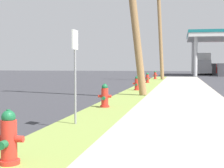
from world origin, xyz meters
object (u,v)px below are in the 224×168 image
(fire_hydrant_second, at_px, (105,97))
(fire_hydrant_fifth, at_px, (155,75))
(utility_pole_background, at_px, (160,31))
(fire_hydrant_third, at_px, (137,84))
(fire_hydrant_nearest, at_px, (9,140))
(fire_hydrant_fourth, at_px, (147,78))
(street_sign_post, at_px, (75,57))
(truck_silver_at_forecourt, at_px, (203,64))
(car_red_by_near_pump, at_px, (211,69))

(fire_hydrant_second, distance_m, fire_hydrant_fifth, 22.29)
(fire_hydrant_second, height_order, utility_pole_background, utility_pole_background)
(fire_hydrant_third, distance_m, utility_pole_background, 14.57)
(fire_hydrant_third, xyz_separation_m, fire_hydrant_fifth, (-0.08, 14.70, 0.00))
(fire_hydrant_nearest, relative_size, fire_hydrant_fourth, 1.00)
(fire_hydrant_third, height_order, fire_hydrant_fifth, same)
(fire_hydrant_nearest, height_order, fire_hydrant_fifth, same)
(fire_hydrant_third, bearing_deg, fire_hydrant_fourth, 91.06)
(fire_hydrant_third, xyz_separation_m, fire_hydrant_fourth, (-0.14, 7.60, 0.00))
(fire_hydrant_second, relative_size, fire_hydrant_fourth, 1.00)
(fire_hydrant_fourth, distance_m, fire_hydrant_fifth, 7.10)
(street_sign_post, bearing_deg, fire_hydrant_third, 89.53)
(fire_hydrant_second, relative_size, truck_silver_at_forecourt, 0.12)
(truck_silver_at_forecourt, bearing_deg, fire_hydrant_fourth, -101.36)
(utility_pole_background, bearing_deg, car_red_by_near_pump, 75.33)
(fire_hydrant_fourth, distance_m, utility_pole_background, 7.56)
(fire_hydrant_second, height_order, fire_hydrant_fourth, same)
(utility_pole_background, bearing_deg, fire_hydrant_nearest, -90.85)
(fire_hydrant_second, xyz_separation_m, fire_hydrant_third, (0.09, 7.59, 0.00))
(fire_hydrant_second, relative_size, fire_hydrant_third, 1.00)
(utility_pole_background, xyz_separation_m, car_red_by_near_pump, (6.41, 24.50, -3.70))
(fire_hydrant_second, bearing_deg, fire_hydrant_third, 89.31)
(fire_hydrant_second, height_order, fire_hydrant_fifth, same)
(fire_hydrant_fourth, height_order, car_red_by_near_pump, car_red_by_near_pump)
(fire_hydrant_nearest, xyz_separation_m, fire_hydrant_fifth, (-0.05, 28.82, 0.00))
(fire_hydrant_fifth, distance_m, utility_pole_background, 4.07)
(fire_hydrant_nearest, relative_size, utility_pole_background, 0.09)
(utility_pole_background, distance_m, car_red_by_near_pump, 25.59)
(fire_hydrant_third, xyz_separation_m, utility_pole_background, (0.40, 14.01, 3.98))
(fire_hydrant_fourth, height_order, fire_hydrant_fifth, same)
(fire_hydrant_fourth, bearing_deg, utility_pole_background, 85.21)
(fire_hydrant_nearest, height_order, car_red_by_near_pump, car_red_by_near_pump)
(fire_hydrant_fifth, bearing_deg, fire_hydrant_fourth, -90.53)
(fire_hydrant_fifth, relative_size, truck_silver_at_forecourt, 0.12)
(truck_silver_at_forecourt, bearing_deg, fire_hydrant_nearest, -96.32)
(fire_hydrant_nearest, distance_m, fire_hydrant_fifth, 28.82)
(fire_hydrant_second, distance_m, street_sign_post, 3.42)
(fire_hydrant_fifth, height_order, street_sign_post, street_sign_post)
(fire_hydrant_third, distance_m, street_sign_post, 10.86)
(utility_pole_background, height_order, truck_silver_at_forecourt, utility_pole_background)
(fire_hydrant_fifth, xyz_separation_m, utility_pole_background, (0.47, -0.69, 3.98))
(fire_hydrant_fourth, height_order, utility_pole_background, utility_pole_background)
(fire_hydrant_second, height_order, street_sign_post, street_sign_post)
(fire_hydrant_third, relative_size, utility_pole_background, 0.09)
(fire_hydrant_nearest, height_order, fire_hydrant_fourth, same)
(fire_hydrant_third, distance_m, car_red_by_near_pump, 39.11)
(fire_hydrant_nearest, xyz_separation_m, truck_silver_at_forecourt, (5.51, 49.72, 1.04))
(fire_hydrant_nearest, height_order, truck_silver_at_forecourt, truck_silver_at_forecourt)
(fire_hydrant_fourth, bearing_deg, truck_silver_at_forecourt, 78.64)
(utility_pole_background, bearing_deg, fire_hydrant_third, -91.62)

